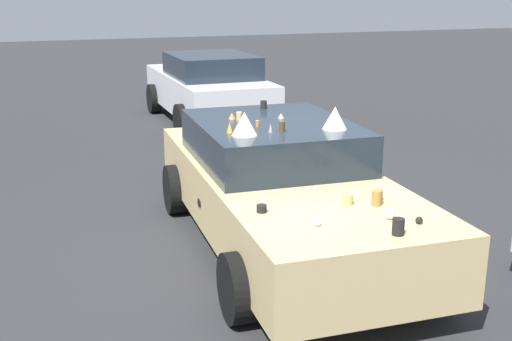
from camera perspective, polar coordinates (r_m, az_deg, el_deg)
name	(u,v)px	position (r m, az deg, el deg)	size (l,w,h in m)	color
ground_plane	(281,246)	(7.11, 2.27, -6.74)	(60.00, 60.00, 0.00)	#2D2D30
art_car_decorated	(280,185)	(6.93, 2.16, -1.33)	(4.72, 2.24, 1.57)	#D8BC7F
parked_sedan_far_right	(208,87)	(13.47, -4.29, 7.42)	(4.35, 2.03, 1.44)	white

